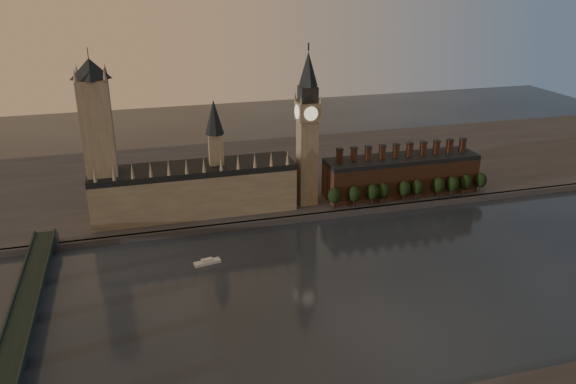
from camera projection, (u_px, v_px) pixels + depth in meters
name	position (u px, v px, depth m)	size (l,w,h in m)	color
ground	(352.00, 292.00, 285.47)	(900.00, 900.00, 0.00)	black
north_bank	(269.00, 174.00, 444.19)	(900.00, 182.00, 4.00)	#434348
palace_of_westminster	(195.00, 187.00, 364.32)	(130.00, 30.30, 74.00)	gray
victoria_tower	(99.00, 137.00, 336.71)	(24.00, 24.00, 108.00)	gray
big_ben	(307.00, 128.00, 365.58)	(15.00, 15.00, 107.00)	gray
chimney_block	(401.00, 174.00, 397.44)	(110.00, 25.00, 37.00)	brown
embankment_tree_0	(334.00, 195.00, 372.12)	(8.60, 8.60, 14.88)	black
embankment_tree_1	(354.00, 194.00, 374.73)	(8.60, 8.60, 14.88)	black
embankment_tree_2	(373.00, 192.00, 377.69)	(8.60, 8.60, 14.88)	black
embankment_tree_3	(383.00, 191.00, 380.35)	(8.60, 8.60, 14.88)	black
embankment_tree_4	(404.00, 188.00, 383.95)	(8.60, 8.60, 14.88)	black
embankment_tree_5	(417.00, 187.00, 386.37)	(8.60, 8.60, 14.88)	black
embankment_tree_6	(439.00, 185.00, 390.39)	(8.60, 8.60, 14.88)	black
embankment_tree_7	(452.00, 184.00, 392.26)	(8.60, 8.60, 14.88)	black
embankment_tree_8	(465.00, 182.00, 396.08)	(8.60, 8.60, 14.88)	black
embankment_tree_9	(481.00, 180.00, 399.03)	(8.60, 8.60, 14.88)	black
westminster_bridge	(19.00, 332.00, 241.55)	(14.00, 200.00, 11.55)	#1B2926
river_boat	(207.00, 262.00, 312.70)	(15.37, 7.09, 2.97)	silver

